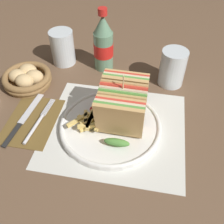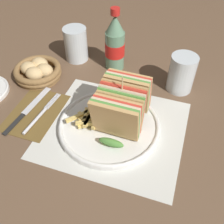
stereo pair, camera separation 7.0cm
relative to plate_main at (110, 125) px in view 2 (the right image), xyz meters
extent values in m
plane|color=brown|center=(0.03, 0.00, -0.01)|extent=(4.00, 4.00, 0.00)
cube|color=silver|center=(0.01, 0.00, -0.01)|extent=(0.37, 0.33, 0.00)
cylinder|color=white|center=(0.00, 0.00, 0.00)|extent=(0.27, 0.27, 0.01)
torus|color=white|center=(0.00, 0.00, 0.00)|extent=(0.27, 0.27, 0.01)
cube|color=tan|center=(0.03, -0.05, 0.07)|extent=(0.12, 0.04, 0.12)
cube|color=#518E3D|center=(0.03, -0.04, 0.07)|extent=(0.12, 0.04, 0.12)
cube|color=beige|center=(0.03, -0.03, 0.07)|extent=(0.12, 0.04, 0.12)
cube|color=red|center=(0.03, -0.02, 0.07)|extent=(0.12, 0.04, 0.12)
cube|color=tan|center=(0.03, -0.01, 0.06)|extent=(0.12, 0.04, 0.12)
ellipsoid|color=#518E3D|center=(0.03, -0.07, 0.02)|extent=(0.07, 0.02, 0.02)
cube|color=tan|center=(0.03, -0.02, 0.06)|extent=(0.12, 0.04, 0.12)
cube|color=#518E3D|center=(0.03, -0.01, 0.07)|extent=(0.12, 0.04, 0.12)
cube|color=beige|center=(0.03, 0.00, 0.07)|extent=(0.12, 0.04, 0.12)
cube|color=red|center=(0.03, 0.01, 0.07)|extent=(0.12, 0.04, 0.12)
cube|color=tan|center=(0.03, 0.02, 0.07)|extent=(0.12, 0.04, 0.12)
ellipsoid|color=#518E3D|center=(0.03, -0.02, 0.02)|extent=(0.07, 0.02, 0.02)
cube|color=tan|center=(0.03, 0.05, 0.07)|extent=(0.12, 0.04, 0.12)
cube|color=#518E3D|center=(0.03, 0.06, 0.07)|extent=(0.12, 0.04, 0.12)
cube|color=beige|center=(0.03, 0.07, 0.07)|extent=(0.12, 0.04, 0.12)
cube|color=red|center=(0.03, 0.08, 0.07)|extent=(0.12, 0.04, 0.12)
cube|color=tan|center=(0.03, 0.09, 0.06)|extent=(0.12, 0.04, 0.12)
ellipsoid|color=#518E3D|center=(0.03, 0.03, 0.02)|extent=(0.07, 0.02, 0.02)
cylinder|color=tan|center=(0.03, 0.01, 0.09)|extent=(0.00, 0.00, 0.15)
cube|color=#E5C166|center=(-0.05, -0.02, 0.01)|extent=(0.06, 0.05, 0.01)
cube|color=#E5C166|center=(-0.07, -0.01, 0.01)|extent=(0.05, 0.04, 0.01)
cube|color=#E5C166|center=(-0.06, -0.01, 0.01)|extent=(0.03, 0.07, 0.01)
cube|color=#E5C166|center=(-0.05, -0.01, 0.02)|extent=(0.01, 0.06, 0.01)
cube|color=#E5C166|center=(-0.05, -0.03, 0.02)|extent=(0.06, 0.03, 0.01)
cube|color=#E5C166|center=(-0.06, -0.01, 0.02)|extent=(0.05, 0.04, 0.01)
cube|color=#E5C166|center=(-0.05, 0.00, 0.02)|extent=(0.03, 0.06, 0.01)
cube|color=#E5C166|center=(-0.05, -0.01, 0.02)|extent=(0.01, 0.07, 0.01)
cube|color=#E5C166|center=(-0.03, -0.02, 0.02)|extent=(0.02, 0.06, 0.01)
cube|color=#E5C166|center=(-0.08, -0.02, 0.02)|extent=(0.05, 0.06, 0.01)
cube|color=#E5C166|center=(-0.07, -0.01, 0.02)|extent=(0.02, 0.06, 0.01)
ellipsoid|color=maroon|center=(-0.04, 0.03, 0.02)|extent=(0.04, 0.04, 0.01)
cube|color=brown|center=(-0.22, -0.02, -0.01)|extent=(0.13, 0.19, 0.00)
cylinder|color=silver|center=(-0.20, -0.05, 0.00)|extent=(0.02, 0.10, 0.01)
cylinder|color=silver|center=(-0.20, 0.04, 0.00)|extent=(0.01, 0.07, 0.00)
cylinder|color=silver|center=(-0.19, 0.04, 0.00)|extent=(0.01, 0.07, 0.00)
cylinder|color=silver|center=(-0.19, 0.04, 0.00)|extent=(0.01, 0.07, 0.00)
cylinder|color=silver|center=(-0.19, 0.03, 0.00)|extent=(0.01, 0.07, 0.00)
cube|color=black|center=(-0.25, -0.08, 0.00)|extent=(0.02, 0.08, 0.00)
cube|color=silver|center=(-0.24, 0.03, 0.00)|extent=(0.03, 0.13, 0.00)
cylinder|color=slate|center=(-0.07, 0.27, 0.05)|extent=(0.06, 0.06, 0.13)
cylinder|color=red|center=(-0.07, 0.27, 0.06)|extent=(0.07, 0.07, 0.05)
cone|color=slate|center=(-0.07, 0.27, 0.15)|extent=(0.06, 0.06, 0.06)
cylinder|color=red|center=(-0.07, 0.27, 0.19)|extent=(0.03, 0.03, 0.02)
cylinder|color=silver|center=(0.15, 0.23, 0.05)|extent=(0.08, 0.08, 0.12)
cylinder|color=black|center=(0.15, 0.23, 0.02)|extent=(0.07, 0.07, 0.07)
cylinder|color=silver|center=(-0.22, 0.27, 0.05)|extent=(0.08, 0.08, 0.12)
cylinder|color=black|center=(-0.22, 0.27, 0.01)|extent=(0.07, 0.07, 0.04)
cylinder|color=olive|center=(-0.29, 0.13, 0.00)|extent=(0.14, 0.14, 0.01)
torus|color=olive|center=(-0.29, 0.13, 0.01)|extent=(0.15, 0.15, 0.02)
torus|color=olive|center=(-0.29, 0.13, 0.02)|extent=(0.15, 0.15, 0.02)
ellipsoid|color=tan|center=(-0.27, 0.13, 0.02)|extent=(0.06, 0.05, 0.04)
ellipsoid|color=tan|center=(-0.30, 0.16, 0.02)|extent=(0.06, 0.05, 0.04)
ellipsoid|color=tan|center=(-0.32, 0.13, 0.02)|extent=(0.06, 0.05, 0.04)
ellipsoid|color=tan|center=(-0.29, 0.11, 0.02)|extent=(0.06, 0.05, 0.04)
camera|label=1|loc=(0.09, -0.46, 0.53)|focal=42.00mm
camera|label=2|loc=(0.16, -0.45, 0.53)|focal=42.00mm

